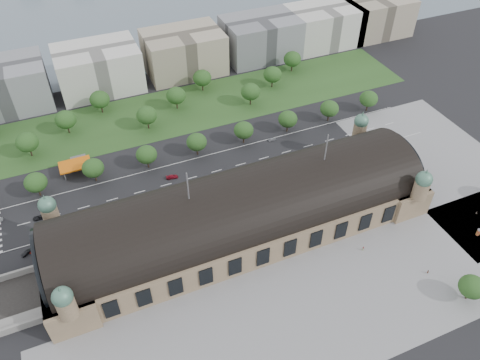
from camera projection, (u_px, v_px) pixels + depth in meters
name	position (u px, v px, depth m)	size (l,w,h in m)	color
ground	(241.00, 231.00, 187.35)	(900.00, 900.00, 0.00)	black
station	(241.00, 213.00, 180.48)	(150.00, 48.40, 44.30)	#957C5C
plaza_south	(318.00, 310.00, 160.15)	(190.00, 48.00, 0.12)	gray
plaza_east	(444.00, 166.00, 217.36)	(56.00, 100.00, 0.12)	gray
road_slab	(166.00, 185.00, 207.53)	(260.00, 26.00, 0.10)	black
grass_belt	(146.00, 118.00, 246.63)	(300.00, 45.00, 0.10)	#2A4E1F
petrol_station	(77.00, 163.00, 214.35)	(14.00, 13.00, 5.05)	orange
office_2	(3.00, 87.00, 247.05)	(45.00, 32.00, 24.00)	gray
office_3	(99.00, 68.00, 261.62)	(45.00, 32.00, 24.00)	silver
office_4	(184.00, 52.00, 276.19)	(45.00, 32.00, 24.00)	tan
office_5	(260.00, 38.00, 290.76)	(45.00, 32.00, 24.00)	gray
office_6	(323.00, 26.00, 303.87)	(45.00, 32.00, 24.00)	silver
office_7	(375.00, 16.00, 315.53)	(45.00, 32.00, 24.00)	tan
tree_row_2	(36.00, 182.00, 197.68)	(9.60, 9.60, 11.52)	#2D2116
tree_row_3	(93.00, 168.00, 204.68)	(9.60, 9.60, 11.52)	#2D2116
tree_row_4	(147.00, 155.00, 211.67)	(9.60, 9.60, 11.52)	#2D2116
tree_row_5	(197.00, 142.00, 218.66)	(9.60, 9.60, 11.52)	#2D2116
tree_row_6	(244.00, 130.00, 225.66)	(9.60, 9.60, 11.52)	#2D2116
tree_row_7	(288.00, 119.00, 232.65)	(9.60, 9.60, 11.52)	#2D2116
tree_row_8	(329.00, 109.00, 239.64)	(9.60, 9.60, 11.52)	#2D2116
tree_row_9	(369.00, 99.00, 246.64)	(9.60, 9.60, 11.52)	#2D2116
tree_belt_3	(27.00, 142.00, 217.51)	(10.40, 10.40, 12.48)	#2D2116
tree_belt_4	(66.00, 120.00, 231.26)	(10.40, 10.40, 12.48)	#2D2116
tree_belt_5	(100.00, 99.00, 245.01)	(10.40, 10.40, 12.48)	#2D2116
tree_belt_6	(147.00, 115.00, 234.12)	(10.40, 10.40, 12.48)	#2D2116
tree_belt_7	(176.00, 96.00, 247.87)	(10.40, 10.40, 12.48)	#2D2116
tree_belt_8	(202.00, 78.00, 261.62)	(10.40, 10.40, 12.48)	#2D2116
tree_belt_9	(251.00, 92.00, 250.73)	(10.40, 10.40, 12.48)	#2D2116
tree_belt_10	(273.00, 75.00, 264.48)	(10.40, 10.40, 12.48)	#2D2116
tree_belt_11	(292.00, 59.00, 278.23)	(10.40, 10.40, 12.48)	#2D2116
tree_plaza_s	(472.00, 287.00, 159.22)	(9.00, 9.00, 10.64)	#2D2116
traffic_car_2	(40.00, 217.00, 191.77)	(2.36, 5.11, 1.42)	black
traffic_car_3	(172.00, 177.00, 210.44)	(2.16, 5.32, 1.54)	maroon
traffic_car_4	(219.00, 186.00, 205.66)	(1.80, 4.48, 1.53)	#1B2D4D
traffic_car_5	(272.00, 139.00, 231.39)	(1.36, 3.89, 1.28)	slate
traffic_car_6	(326.00, 147.00, 226.71)	(2.65, 5.75, 1.60)	silver
parked_car_0	(27.00, 253.00, 177.95)	(1.47, 4.23, 1.39)	black
parked_car_1	(35.00, 249.00, 179.30)	(2.12, 4.60, 1.28)	maroon
parked_car_2	(93.00, 234.00, 185.31)	(1.80, 4.44, 1.29)	#1A224A
parked_car_3	(151.00, 217.00, 192.05)	(1.78, 4.42, 1.51)	#55575C
parked_car_4	(147.00, 218.00, 191.65)	(1.46, 4.18, 1.38)	silver
parked_car_5	(113.00, 228.00, 187.42)	(2.74, 5.94, 1.65)	gray
parked_car_6	(128.00, 216.00, 192.31)	(1.87, 4.61, 1.34)	black
bus_west	(217.00, 185.00, 204.68)	(2.98, 12.72, 3.54)	red
bus_mid	(201.00, 188.00, 203.26)	(2.98, 12.72, 3.54)	beige
bus_east	(259.00, 166.00, 214.71)	(2.69, 11.48, 3.20)	silver
advertising_column	(478.00, 232.00, 184.65)	(1.57, 1.57, 2.97)	#C13034
pedestrian_0	(363.00, 249.00, 179.23)	(0.89, 0.51, 1.83)	gray
pedestrian_1	(428.00, 272.00, 171.21)	(0.64, 0.42, 1.76)	gray
pedestrian_2	(476.00, 213.00, 193.55)	(0.86, 0.50, 1.77)	gray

